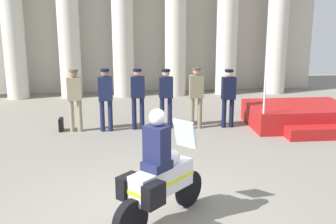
{
  "coord_description": "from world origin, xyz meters",
  "views": [
    {
      "loc": [
        -0.31,
        -6.34,
        3.4
      ],
      "look_at": [
        0.58,
        2.44,
        1.16
      ],
      "focal_mm": 45.01,
      "sensor_mm": 36.0,
      "label": 1
    }
  ],
  "objects_px": {
    "officer_in_row_0": "(75,95)",
    "officer_in_row_5": "(228,94)",
    "reviewing_stand": "(299,116)",
    "officer_in_row_2": "(138,94)",
    "officer_in_row_3": "(166,94)",
    "motorcycle_with_rider": "(159,177)",
    "officer_in_row_4": "(196,93)",
    "briefcase_on_ground": "(61,125)",
    "officer_in_row_1": "(106,95)"
  },
  "relations": [
    {
      "from": "officer_in_row_3",
      "to": "officer_in_row_5",
      "type": "height_order",
      "value": "officer_in_row_3"
    },
    {
      "from": "reviewing_stand",
      "to": "officer_in_row_2",
      "type": "height_order",
      "value": "officer_in_row_2"
    },
    {
      "from": "reviewing_stand",
      "to": "officer_in_row_2",
      "type": "distance_m",
      "value": 4.68
    },
    {
      "from": "officer_in_row_4",
      "to": "officer_in_row_5",
      "type": "relative_size",
      "value": 1.05
    },
    {
      "from": "officer_in_row_0",
      "to": "officer_in_row_2",
      "type": "xyz_separation_m",
      "value": [
        1.72,
        0.05,
        -0.01
      ]
    },
    {
      "from": "reviewing_stand",
      "to": "motorcycle_with_rider",
      "type": "bearing_deg",
      "value": -130.74
    },
    {
      "from": "officer_in_row_0",
      "to": "officer_in_row_5",
      "type": "height_order",
      "value": "officer_in_row_0"
    },
    {
      "from": "reviewing_stand",
      "to": "officer_in_row_1",
      "type": "bearing_deg",
      "value": 179.09
    },
    {
      "from": "officer_in_row_1",
      "to": "motorcycle_with_rider",
      "type": "distance_m",
      "value": 5.38
    },
    {
      "from": "officer_in_row_4",
      "to": "motorcycle_with_rider",
      "type": "xyz_separation_m",
      "value": [
        -1.47,
        -5.28,
        -0.24
      ]
    },
    {
      "from": "officer_in_row_5",
      "to": "officer_in_row_0",
      "type": "bearing_deg",
      "value": -1.71
    },
    {
      "from": "officer_in_row_1",
      "to": "officer_in_row_4",
      "type": "distance_m",
      "value": 2.52
    },
    {
      "from": "motorcycle_with_rider",
      "to": "reviewing_stand",
      "type": "bearing_deg",
      "value": 4.05
    },
    {
      "from": "officer_in_row_0",
      "to": "officer_in_row_2",
      "type": "height_order",
      "value": "officer_in_row_0"
    },
    {
      "from": "officer_in_row_2",
      "to": "officer_in_row_3",
      "type": "distance_m",
      "value": 0.79
    },
    {
      "from": "officer_in_row_5",
      "to": "officer_in_row_2",
      "type": "bearing_deg",
      "value": -2.91
    },
    {
      "from": "officer_in_row_2",
      "to": "motorcycle_with_rider",
      "type": "height_order",
      "value": "motorcycle_with_rider"
    },
    {
      "from": "officer_in_row_1",
      "to": "officer_in_row_3",
      "type": "xyz_separation_m",
      "value": [
        1.67,
        0.11,
        -0.03
      ]
    },
    {
      "from": "officer_in_row_0",
      "to": "officer_in_row_3",
      "type": "relative_size",
      "value": 1.02
    },
    {
      "from": "reviewing_stand",
      "to": "motorcycle_with_rider",
      "type": "xyz_separation_m",
      "value": [
        -4.46,
        -5.18,
        0.49
      ]
    },
    {
      "from": "officer_in_row_0",
      "to": "officer_in_row_1",
      "type": "xyz_separation_m",
      "value": [
        0.84,
        -0.06,
        0.0
      ]
    },
    {
      "from": "officer_in_row_5",
      "to": "officer_in_row_1",
      "type": "bearing_deg",
      "value": -0.85
    },
    {
      "from": "officer_in_row_2",
      "to": "briefcase_on_ground",
      "type": "height_order",
      "value": "officer_in_row_2"
    },
    {
      "from": "officer_in_row_2",
      "to": "officer_in_row_5",
      "type": "relative_size",
      "value": 1.03
    },
    {
      "from": "officer_in_row_2",
      "to": "briefcase_on_ground",
      "type": "distance_m",
      "value": 2.31
    },
    {
      "from": "officer_in_row_0",
      "to": "officer_in_row_4",
      "type": "height_order",
      "value": "officer_in_row_4"
    },
    {
      "from": "officer_in_row_3",
      "to": "motorcycle_with_rider",
      "type": "distance_m",
      "value": 5.42
    },
    {
      "from": "officer_in_row_1",
      "to": "officer_in_row_3",
      "type": "height_order",
      "value": "officer_in_row_1"
    },
    {
      "from": "officer_in_row_2",
      "to": "officer_in_row_5",
      "type": "height_order",
      "value": "officer_in_row_2"
    },
    {
      "from": "reviewing_stand",
      "to": "officer_in_row_3",
      "type": "distance_m",
      "value": 3.9
    },
    {
      "from": "officer_in_row_5",
      "to": "briefcase_on_ground",
      "type": "height_order",
      "value": "officer_in_row_5"
    },
    {
      "from": "officer_in_row_1",
      "to": "briefcase_on_ground",
      "type": "distance_m",
      "value": 1.53
    },
    {
      "from": "officer_in_row_3",
      "to": "briefcase_on_ground",
      "type": "bearing_deg",
      "value": -2.26
    },
    {
      "from": "officer_in_row_5",
      "to": "reviewing_stand",
      "type": "bearing_deg",
      "value": 175.01
    },
    {
      "from": "officer_in_row_3",
      "to": "motorcycle_with_rider",
      "type": "height_order",
      "value": "motorcycle_with_rider"
    },
    {
      "from": "officer_in_row_4",
      "to": "officer_in_row_0",
      "type": "bearing_deg",
      "value": -2.24
    },
    {
      "from": "officer_in_row_1",
      "to": "officer_in_row_2",
      "type": "xyz_separation_m",
      "value": [
        0.88,
        0.1,
        -0.01
      ]
    },
    {
      "from": "officer_in_row_4",
      "to": "officer_in_row_5",
      "type": "height_order",
      "value": "officer_in_row_4"
    },
    {
      "from": "officer_in_row_1",
      "to": "officer_in_row_4",
      "type": "bearing_deg",
      "value": 178.77
    },
    {
      "from": "officer_in_row_1",
      "to": "officer_in_row_2",
      "type": "height_order",
      "value": "officer_in_row_1"
    },
    {
      "from": "reviewing_stand",
      "to": "motorcycle_with_rider",
      "type": "distance_m",
      "value": 6.86
    },
    {
      "from": "officer_in_row_2",
      "to": "officer_in_row_3",
      "type": "relative_size",
      "value": 1.01
    },
    {
      "from": "officer_in_row_3",
      "to": "officer_in_row_1",
      "type": "bearing_deg",
      "value": 2.12
    },
    {
      "from": "officer_in_row_1",
      "to": "officer_in_row_4",
      "type": "height_order",
      "value": "officer_in_row_4"
    },
    {
      "from": "officer_in_row_0",
      "to": "officer_in_row_3",
      "type": "bearing_deg",
      "value": 179.66
    },
    {
      "from": "briefcase_on_ground",
      "to": "officer_in_row_5",
      "type": "bearing_deg",
      "value": -1.29
    },
    {
      "from": "motorcycle_with_rider",
      "to": "officer_in_row_4",
      "type": "bearing_deg",
      "value": 29.19
    },
    {
      "from": "officer_in_row_3",
      "to": "officer_in_row_4",
      "type": "distance_m",
      "value": 0.85
    },
    {
      "from": "officer_in_row_1",
      "to": "briefcase_on_ground",
      "type": "xyz_separation_m",
      "value": [
        -1.27,
        0.14,
        -0.85
      ]
    },
    {
      "from": "reviewing_stand",
      "to": "briefcase_on_ground",
      "type": "height_order",
      "value": "reviewing_stand"
    }
  ]
}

